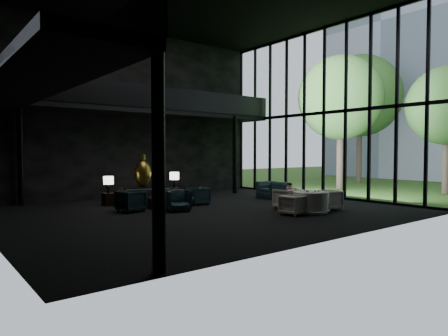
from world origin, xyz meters
TOP-DOWN VIEW (x-y plane):
  - floor at (0.00, 0.00)m, footprint 14.00×12.00m
  - wall_back at (0.00, 6.00)m, footprint 14.00×0.04m
  - wall_front at (0.00, -6.00)m, footprint 14.00×0.04m
  - curtain_wall at (6.95, 0.00)m, footprint 0.20×12.00m
  - mezzanine_left at (-6.00, 0.00)m, footprint 2.00×12.00m
  - mezzanine_back at (1.00, 5.00)m, footprint 12.00×2.00m
  - railing_left at (-5.00, 0.00)m, footprint 0.06×12.00m
  - railing_back at (1.00, 4.00)m, footprint 12.00×0.06m
  - column_sw at (-5.00, -5.70)m, footprint 0.24×0.24m
  - column_nw at (-5.00, 5.70)m, footprint 0.24×0.24m
  - column_ne at (4.80, 4.00)m, footprint 0.24×0.24m
  - tree_near at (11.00, 2.00)m, footprint 4.80×4.80m
  - tree_mid at (13.00, -3.00)m, footprint 4.00×4.00m
  - tree_far at (16.00, 4.00)m, footprint 5.60×5.60m
  - console at (-0.64, 3.59)m, footprint 2.08×0.47m
  - bronze_urn at (-0.64, 3.67)m, footprint 0.74×0.74m
  - side_table_left at (-2.24, 3.46)m, footprint 0.45×0.45m
  - table_lamp_left at (-2.24, 3.49)m, footprint 0.40×0.40m
  - side_table_right at (0.96, 3.62)m, footprint 0.47×0.47m
  - table_lamp_right at (0.96, 3.70)m, footprint 0.42×0.42m
  - sofa at (-0.91, 2.74)m, footprint 2.70×1.50m
  - lounge_armchair_west at (-2.26, 1.32)m, footprint 1.00×1.04m
  - lounge_armchair_east at (0.71, 1.44)m, footprint 0.78×0.82m
  - lounge_armchair_south at (-0.87, 0.39)m, footprint 1.11×1.07m
  - window_armchair at (4.74, 1.21)m, footprint 0.93×1.34m
  - coffee_table at (-0.97, 1.66)m, footprint 1.00×1.00m
  - dining_table at (2.61, -2.82)m, footprint 1.37×1.37m
  - dining_chair_north at (2.63, -1.74)m, footprint 0.95×0.89m
  - dining_chair_east at (3.69, -2.78)m, footprint 0.84×0.89m
  - dining_chair_west at (1.79, -2.76)m, footprint 0.73×0.77m
  - child at (2.65, -1.80)m, footprint 0.26×0.26m
  - plate_a at (2.39, -2.98)m, footprint 0.25×0.25m
  - plate_b at (2.89, -2.57)m, footprint 0.23×0.23m
  - saucer at (2.83, -2.97)m, footprint 0.15×0.15m
  - coffee_cup at (2.94, -2.92)m, footprint 0.08×0.08m
  - cereal_bowl at (2.55, -2.73)m, footprint 0.14×0.14m
  - cream_pot at (2.61, -3.04)m, footprint 0.07×0.07m

SIDE VIEW (x-z plane):
  - floor at x=0.00m, z-range -0.01..0.01m
  - coffee_table at x=-0.97m, z-range 0.00..0.41m
  - side_table_left at x=-2.24m, z-range 0.00..0.50m
  - side_table_right at x=0.96m, z-range 0.00..0.52m
  - dining_table at x=2.61m, z-range -0.05..0.70m
  - console at x=-0.64m, z-range 0.00..0.66m
  - dining_chair_west at x=1.79m, z-range 0.00..0.72m
  - lounge_armchair_east at x=0.71m, z-range 0.00..0.80m
  - dining_chair_east at x=3.69m, z-range 0.00..0.85m
  - lounge_armchair_west at x=-2.26m, z-range 0.00..0.93m
  - lounge_armchair_south at x=-0.87m, z-range 0.00..0.94m
  - dining_chair_north at x=2.63m, z-range 0.00..0.96m
  - sofa at x=-0.91m, z-range 0.00..1.02m
  - window_armchair at x=4.74m, z-range 0.00..1.12m
  - child at x=2.65m, z-range 0.45..1.00m
  - saucer at x=2.83m, z-range 0.75..0.76m
  - plate_b at x=2.89m, z-range 0.75..0.76m
  - plate_a at x=2.39m, z-range 0.75..0.77m
  - cream_pot at x=2.61m, z-range 0.75..0.82m
  - cereal_bowl at x=2.55m, z-range 0.75..0.82m
  - coffee_cup at x=2.94m, z-range 0.76..0.81m
  - table_lamp_left at x=-2.24m, z-range 0.64..1.31m
  - table_lamp_right at x=0.96m, z-range 0.67..1.38m
  - bronze_urn at x=-0.64m, z-range 0.56..1.94m
  - column_sw at x=-5.00m, z-range 0.00..4.00m
  - column_nw at x=-5.00m, z-range 0.00..4.00m
  - column_ne at x=4.80m, z-range 0.00..4.00m
  - wall_back at x=0.00m, z-range 0.00..8.00m
  - wall_front at x=0.00m, z-range 0.00..8.00m
  - curtain_wall at x=6.95m, z-range 0.00..8.00m
  - mezzanine_left at x=-6.00m, z-range 3.88..4.12m
  - mezzanine_back at x=1.00m, z-range 3.88..4.12m
  - tree_mid at x=13.00m, z-range 1.23..7.73m
  - railing_left at x=-5.00m, z-range 4.10..5.10m
  - railing_back at x=1.00m, z-range 4.10..5.10m
  - tree_near at x=11.00m, z-range 1.41..9.06m
  - tree_far at x=16.00m, z-range 1.59..10.39m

